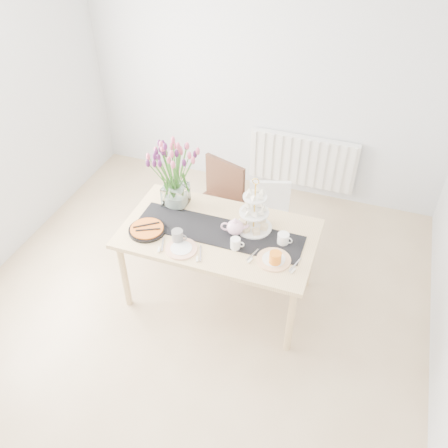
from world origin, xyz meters
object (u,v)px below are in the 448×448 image
(teapot, at_px, (235,227))
(mug_orange, at_px, (275,259))
(plate_right, at_px, (274,260))
(mug_grey, at_px, (178,236))
(tulip_vase, at_px, (173,166))
(chair_brown, at_px, (217,200))
(cream_jug, at_px, (283,239))
(dining_table, at_px, (219,239))
(tart_tin, at_px, (147,230))
(plate_left, at_px, (181,249))
(radiator, at_px, (302,161))
(mug_white, at_px, (235,244))
(cake_stand, at_px, (254,216))
(chair_white, at_px, (269,216))

(teapot, bearing_deg, mug_orange, -42.10)
(plate_right, bearing_deg, mug_grey, -176.89)
(tulip_vase, height_order, mug_orange, tulip_vase)
(chair_brown, bearing_deg, cream_jug, -19.26)
(dining_table, height_order, cream_jug, cream_jug)
(tart_tin, xyz_separation_m, mug_grey, (0.29, -0.03, 0.04))
(chair_brown, height_order, mug_orange, chair_brown)
(dining_table, bearing_deg, plate_left, -125.16)
(radiator, height_order, plate_left, plate_left)
(teapot, relative_size, plate_left, 0.88)
(mug_grey, bearing_deg, tart_tin, 173.52)
(chair_brown, bearing_deg, mug_white, -41.58)
(tulip_vase, bearing_deg, cake_stand, -7.24)
(chair_white, distance_m, mug_grey, 1.11)
(chair_white, relative_size, mug_grey, 7.24)
(plate_right, bearing_deg, dining_table, 161.24)
(radiator, xyz_separation_m, chair_white, (-0.09, -1.09, 0.00))
(dining_table, xyz_separation_m, tulip_vase, (-0.48, 0.23, 0.47))
(tart_tin, xyz_separation_m, mug_orange, (1.09, -0.02, 0.04))
(tart_tin, relative_size, plate_left, 1.20)
(radiator, distance_m, mug_grey, 2.13)
(teapot, bearing_deg, tulip_vase, 149.21)
(teapot, bearing_deg, cake_stand, 31.76)
(chair_white, bearing_deg, mug_white, -111.26)
(cake_stand, bearing_deg, chair_white, 90.10)
(dining_table, xyz_separation_m, plate_right, (0.51, -0.17, 0.08))
(radiator, relative_size, cream_jug, 12.77)
(chair_brown, height_order, tart_tin, chair_brown)
(dining_table, bearing_deg, tart_tin, -161.47)
(cake_stand, relative_size, mug_white, 4.69)
(tulip_vase, xyz_separation_m, plate_left, (0.28, -0.53, -0.39))
(cream_jug, height_order, plate_left, cream_jug)
(dining_table, height_order, chair_brown, chair_brown)
(cake_stand, bearing_deg, tart_tin, -158.15)
(radiator, relative_size, mug_orange, 10.88)
(mug_white, bearing_deg, radiator, 79.35)
(cream_jug, bearing_deg, teapot, -165.74)
(plate_left, bearing_deg, tulip_vase, 117.53)
(mug_orange, bearing_deg, cake_stand, 61.62)
(dining_table, xyz_separation_m, chair_white, (0.26, 0.70, -0.22))
(chair_white, xyz_separation_m, tart_tin, (-0.82, -0.89, 0.32))
(mug_orange, height_order, plate_left, mug_orange)
(cake_stand, height_order, mug_grey, cake_stand)
(dining_table, relative_size, plate_right, 6.00)
(plate_right, bearing_deg, chair_brown, 132.18)
(chair_brown, xyz_separation_m, cake_stand, (0.52, -0.54, 0.34))
(dining_table, relative_size, tulip_vase, 2.24)
(chair_brown, height_order, mug_white, chair_brown)
(dining_table, bearing_deg, radiator, 78.93)
(mug_white, height_order, mug_orange, mug_orange)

